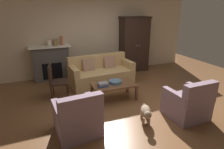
{
  "coord_description": "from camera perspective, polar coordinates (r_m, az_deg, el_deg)",
  "views": [
    {
      "loc": [
        -1.92,
        -3.87,
        2.22
      ],
      "look_at": [
        -0.14,
        0.56,
        0.55
      ],
      "focal_mm": 30.33,
      "sensor_mm": 36.0,
      "label": 1
    }
  ],
  "objects": [
    {
      "name": "ground_plane",
      "position": [
        4.86,
        4.05,
        -7.95
      ],
      "size": [
        9.6,
        9.6,
        0.0
      ],
      "primitive_type": "plane",
      "color": "brown"
    },
    {
      "name": "back_wall",
      "position": [
        6.76,
        -5.31,
        12.23
      ],
      "size": [
        7.2,
        0.1,
        2.8
      ],
      "primitive_type": "cube",
      "color": "beige",
      "rests_on": "ground"
    },
    {
      "name": "fireplace",
      "position": [
        6.4,
        -17.82,
        3.38
      ],
      "size": [
        1.26,
        0.48,
        1.12
      ],
      "color": "#4C4947",
      "rests_on": "ground"
    },
    {
      "name": "armoire",
      "position": [
        7.05,
        6.68,
        9.04
      ],
      "size": [
        1.06,
        0.57,
        1.96
      ],
      "color": "black",
      "rests_on": "ground"
    },
    {
      "name": "couch",
      "position": [
        5.85,
        -3.3,
        0.27
      ],
      "size": [
        1.98,
        0.99,
        0.86
      ],
      "color": "tan",
      "rests_on": "ground"
    },
    {
      "name": "coffee_table",
      "position": [
        4.8,
        0.63,
        -3.49
      ],
      "size": [
        1.1,
        0.6,
        0.42
      ],
      "color": "brown",
      "rests_on": "ground"
    },
    {
      "name": "fruit_bowl",
      "position": [
        4.81,
        0.94,
        -2.24
      ],
      "size": [
        0.33,
        0.33,
        0.08
      ],
      "primitive_type": "cylinder",
      "color": "slate",
      "rests_on": "coffee_table"
    },
    {
      "name": "book_stack",
      "position": [
        4.63,
        -2.75,
        -3.02
      ],
      "size": [
        0.25,
        0.19,
        0.09
      ],
      "color": "#38569E",
      "rests_on": "coffee_table"
    },
    {
      "name": "mantel_vase_cream",
      "position": [
        6.25,
        -18.4,
        8.98
      ],
      "size": [
        0.12,
        0.12,
        0.18
      ],
      "primitive_type": "cylinder",
      "color": "beige",
      "rests_on": "fireplace"
    },
    {
      "name": "mantel_vase_bronze",
      "position": [
        6.26,
        -16.76,
        9.29
      ],
      "size": [
        0.12,
        0.12,
        0.2
      ],
      "primitive_type": "cylinder",
      "color": "olive",
      "rests_on": "fireplace"
    },
    {
      "name": "mantel_vase_terracotta",
      "position": [
        6.28,
        -14.96,
        9.83
      ],
      "size": [
        0.11,
        0.11,
        0.28
      ],
      "primitive_type": "cylinder",
      "color": "#A86042",
      "rests_on": "fireplace"
    },
    {
      "name": "armchair_near_left",
      "position": [
        3.61,
        -10.21,
        -12.99
      ],
      "size": [
        0.83,
        0.83,
        0.88
      ],
      "color": "gray",
      "rests_on": "ground"
    },
    {
      "name": "armchair_near_right",
      "position": [
        4.35,
        21.91,
        -8.21
      ],
      "size": [
        0.79,
        0.78,
        0.88
      ],
      "color": "gray",
      "rests_on": "ground"
    },
    {
      "name": "side_chair_wooden",
      "position": [
        5.03,
        -16.71,
        -1.44
      ],
      "size": [
        0.52,
        0.52,
        0.9
      ],
      "color": "black",
      "rests_on": "ground"
    },
    {
      "name": "dog",
      "position": [
        3.94,
        10.18,
        -11.15
      ],
      "size": [
        0.34,
        0.54,
        0.39
      ],
      "color": "gray",
      "rests_on": "ground"
    }
  ]
}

